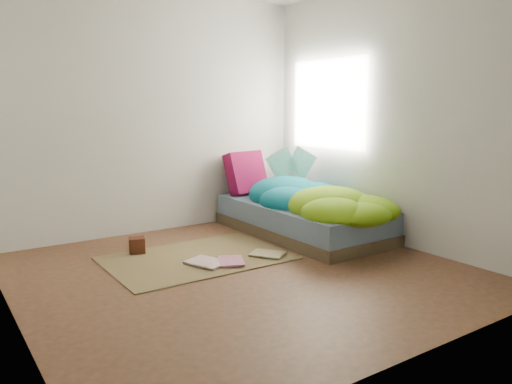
{
  "coord_description": "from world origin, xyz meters",
  "views": [
    {
      "loc": [
        -2.17,
        -3.39,
        1.38
      ],
      "look_at": [
        0.64,
        0.75,
        0.51
      ],
      "focal_mm": 35.0,
      "sensor_mm": 36.0,
      "label": 1
    }
  ],
  "objects_px": {
    "bed": "(301,219)",
    "floor_book_a": "(198,266)",
    "open_book": "(292,155)",
    "wooden_box": "(137,245)",
    "pillow_magenta": "(246,173)",
    "floor_book_b": "(218,262)"
  },
  "relations": [
    {
      "from": "bed",
      "to": "floor_book_a",
      "type": "distance_m",
      "value": 1.57
    },
    {
      "from": "open_book",
      "to": "wooden_box",
      "type": "xyz_separation_m",
      "value": [
        -1.94,
        -0.11,
        -0.74
      ]
    },
    {
      "from": "pillow_magenta",
      "to": "wooden_box",
      "type": "distance_m",
      "value": 1.76
    },
    {
      "from": "pillow_magenta",
      "to": "wooden_box",
      "type": "bearing_deg",
      "value": -170.08
    },
    {
      "from": "pillow_magenta",
      "to": "floor_book_b",
      "type": "bearing_deg",
      "value": -140.54
    },
    {
      "from": "pillow_magenta",
      "to": "floor_book_a",
      "type": "xyz_separation_m",
      "value": [
        -1.33,
        -1.28,
        -0.56
      ]
    },
    {
      "from": "open_book",
      "to": "wooden_box",
      "type": "bearing_deg",
      "value": -155.14
    },
    {
      "from": "floor_book_a",
      "to": "floor_book_b",
      "type": "distance_m",
      "value": 0.2
    },
    {
      "from": "pillow_magenta",
      "to": "floor_book_b",
      "type": "relative_size",
      "value": 1.69
    },
    {
      "from": "bed",
      "to": "pillow_magenta",
      "type": "relative_size",
      "value": 4.01
    },
    {
      "from": "pillow_magenta",
      "to": "floor_book_a",
      "type": "bearing_deg",
      "value": -145.29
    },
    {
      "from": "bed",
      "to": "floor_book_a",
      "type": "xyz_separation_m",
      "value": [
        -1.5,
        -0.44,
        -0.14
      ]
    },
    {
      "from": "floor_book_a",
      "to": "wooden_box",
      "type": "bearing_deg",
      "value": 86.8
    },
    {
      "from": "open_book",
      "to": "floor_book_b",
      "type": "bearing_deg",
      "value": -128.7
    },
    {
      "from": "open_book",
      "to": "floor_book_b",
      "type": "relative_size",
      "value": 1.63
    },
    {
      "from": "floor_book_a",
      "to": "floor_book_b",
      "type": "relative_size",
      "value": 1.16
    },
    {
      "from": "wooden_box",
      "to": "floor_book_a",
      "type": "relative_size",
      "value": 0.42
    },
    {
      "from": "bed",
      "to": "wooden_box",
      "type": "xyz_separation_m",
      "value": [
        -1.76,
        0.29,
        -0.08
      ]
    },
    {
      "from": "pillow_magenta",
      "to": "floor_book_a",
      "type": "relative_size",
      "value": 1.45
    },
    {
      "from": "bed",
      "to": "pillow_magenta",
      "type": "height_order",
      "value": "pillow_magenta"
    },
    {
      "from": "bed",
      "to": "open_book",
      "type": "xyz_separation_m",
      "value": [
        0.17,
        0.4,
        0.66
      ]
    },
    {
      "from": "pillow_magenta",
      "to": "open_book",
      "type": "distance_m",
      "value": 0.61
    }
  ]
}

